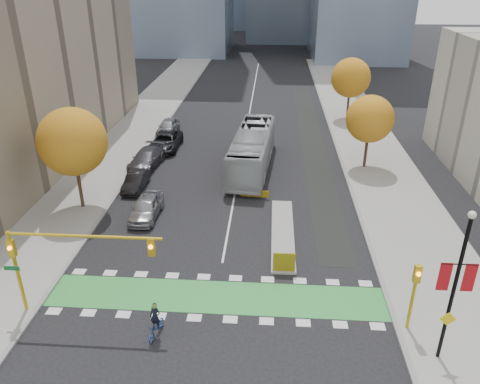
# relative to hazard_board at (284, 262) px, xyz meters

# --- Properties ---
(ground) EXTENTS (300.00, 300.00, 0.00)m
(ground) POSITION_rel_hazard_board_xyz_m (-4.00, -4.20, -0.80)
(ground) COLOR black
(ground) RESTS_ON ground
(sidewalk_west) EXTENTS (7.00, 120.00, 0.15)m
(sidewalk_west) POSITION_rel_hazard_board_xyz_m (-17.50, 15.80, -0.73)
(sidewalk_west) COLOR gray
(sidewalk_west) RESTS_ON ground
(sidewalk_east) EXTENTS (7.00, 120.00, 0.15)m
(sidewalk_east) POSITION_rel_hazard_board_xyz_m (9.50, 15.80, -0.73)
(sidewalk_east) COLOR gray
(sidewalk_east) RESTS_ON ground
(curb_west) EXTENTS (0.30, 120.00, 0.16)m
(curb_west) POSITION_rel_hazard_board_xyz_m (-14.00, 15.80, -0.73)
(curb_west) COLOR gray
(curb_west) RESTS_ON ground
(curb_east) EXTENTS (0.30, 120.00, 0.16)m
(curb_east) POSITION_rel_hazard_board_xyz_m (6.00, 15.80, -0.73)
(curb_east) COLOR gray
(curb_east) RESTS_ON ground
(bike_crossing) EXTENTS (20.00, 3.00, 0.01)m
(bike_crossing) POSITION_rel_hazard_board_xyz_m (-4.00, -2.70, -0.79)
(bike_crossing) COLOR green
(bike_crossing) RESTS_ON ground
(centre_line) EXTENTS (0.15, 70.00, 0.01)m
(centre_line) POSITION_rel_hazard_board_xyz_m (-4.00, 35.80, -0.80)
(centre_line) COLOR silver
(centre_line) RESTS_ON ground
(bike_lane_paint) EXTENTS (2.50, 50.00, 0.01)m
(bike_lane_paint) POSITION_rel_hazard_board_xyz_m (3.50, 25.80, -0.80)
(bike_lane_paint) COLOR black
(bike_lane_paint) RESTS_ON ground
(median_island) EXTENTS (1.60, 10.00, 0.16)m
(median_island) POSITION_rel_hazard_board_xyz_m (0.00, 4.80, -0.72)
(median_island) COLOR gray
(median_island) RESTS_ON ground
(hazard_board) EXTENTS (1.40, 0.12, 1.30)m
(hazard_board) POSITION_rel_hazard_board_xyz_m (0.00, 0.00, 0.00)
(hazard_board) COLOR yellow
(hazard_board) RESTS_ON median_island
(tree_west) EXTENTS (5.20, 5.20, 8.22)m
(tree_west) POSITION_rel_hazard_board_xyz_m (-16.00, 7.80, 4.82)
(tree_west) COLOR #332114
(tree_west) RESTS_ON ground
(tree_east_near) EXTENTS (4.40, 4.40, 7.08)m
(tree_east_near) POSITION_rel_hazard_board_xyz_m (8.00, 17.80, 4.06)
(tree_east_near) COLOR #332114
(tree_east_near) RESTS_ON ground
(tree_east_far) EXTENTS (4.80, 4.80, 7.65)m
(tree_east_far) POSITION_rel_hazard_board_xyz_m (8.50, 33.80, 4.44)
(tree_east_far) COLOR #332114
(tree_east_far) RESTS_ON ground
(traffic_signal_west) EXTENTS (8.53, 0.56, 5.20)m
(traffic_signal_west) POSITION_rel_hazard_board_xyz_m (-11.93, -4.71, 3.23)
(traffic_signal_west) COLOR #BF9914
(traffic_signal_west) RESTS_ON ground
(traffic_signal_east) EXTENTS (0.35, 0.43, 4.10)m
(traffic_signal_east) POSITION_rel_hazard_board_xyz_m (6.50, -4.71, 1.93)
(traffic_signal_east) COLOR #BF9914
(traffic_signal_east) RESTS_ON ground
(banner_lamppost) EXTENTS (1.65, 0.36, 8.28)m
(banner_lamppost) POSITION_rel_hazard_board_xyz_m (7.50, -6.70, 3.81)
(banner_lamppost) COLOR black
(banner_lamppost) RESTS_ON ground
(cyclist) EXTENTS (0.95, 1.84, 2.03)m
(cyclist) POSITION_rel_hazard_board_xyz_m (-6.76, -6.05, -0.12)
(cyclist) COLOR navy
(cyclist) RESTS_ON ground
(bus) EXTENTS (4.24, 13.82, 3.79)m
(bus) POSITION_rel_hazard_board_xyz_m (-2.80, 16.96, 1.10)
(bus) COLOR #A8ADB0
(bus) RESTS_ON ground
(parked_car_a) EXTENTS (2.07, 4.89, 1.65)m
(parked_car_a) POSITION_rel_hazard_board_xyz_m (-10.50, 6.66, 0.03)
(parked_car_a) COLOR #96969B
(parked_car_a) RESTS_ON ground
(parked_car_b) EXTENTS (1.58, 4.33, 1.42)m
(parked_car_b) POSITION_rel_hazard_board_xyz_m (-12.68, 11.66, -0.09)
(parked_car_b) COLOR black
(parked_car_b) RESTS_ON ground
(parked_car_c) EXTENTS (2.96, 5.98, 1.67)m
(parked_car_c) POSITION_rel_hazard_board_xyz_m (-13.00, 16.66, 0.03)
(parked_car_c) COLOR #47474B
(parked_car_c) RESTS_ON ground
(parked_car_d) EXTENTS (2.88, 6.04, 1.66)m
(parked_car_d) POSITION_rel_hazard_board_xyz_m (-12.17, 21.66, 0.03)
(parked_car_d) COLOR black
(parked_car_d) RESTS_ON ground
(parked_car_e) EXTENTS (2.27, 4.99, 1.66)m
(parked_car_e) POSITION_rel_hazard_board_xyz_m (-13.00, 26.66, 0.03)
(parked_car_e) COLOR #949599
(parked_car_e) RESTS_ON ground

